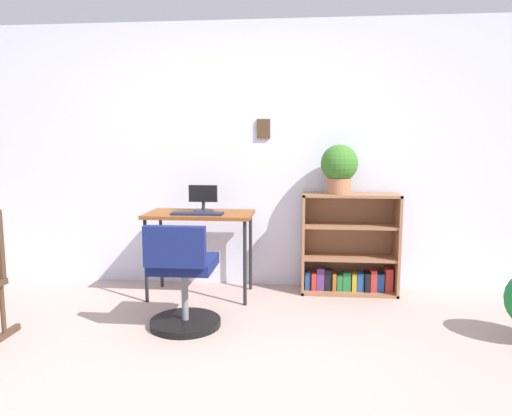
{
  "coord_description": "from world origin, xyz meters",
  "views": [
    {
      "loc": [
        0.61,
        -2.26,
        1.33
      ],
      "look_at": [
        0.25,
        1.48,
        0.82
      ],
      "focal_mm": 32.96,
      "sensor_mm": 36.0,
      "label": 1
    }
  ],
  "objects_px": {
    "monitor": "(203,199)",
    "office_chair": "(183,283)",
    "potted_plant_on_shelf": "(339,167)",
    "bookshelf_low": "(349,250)",
    "desk": "(200,221)",
    "keyboard": "(197,214)"
  },
  "relations": [
    {
      "from": "desk",
      "to": "bookshelf_low",
      "type": "bearing_deg",
      "value": 10.59
    },
    {
      "from": "keyboard",
      "to": "potted_plant_on_shelf",
      "type": "distance_m",
      "value": 1.3
    },
    {
      "from": "bookshelf_low",
      "to": "office_chair",
      "type": "bearing_deg",
      "value": -141.63
    },
    {
      "from": "keyboard",
      "to": "bookshelf_low",
      "type": "height_order",
      "value": "bookshelf_low"
    },
    {
      "from": "bookshelf_low",
      "to": "potted_plant_on_shelf",
      "type": "distance_m",
      "value": 0.76
    },
    {
      "from": "keyboard",
      "to": "monitor",
      "type": "bearing_deg",
      "value": 87.66
    },
    {
      "from": "potted_plant_on_shelf",
      "to": "monitor",
      "type": "bearing_deg",
      "value": -175.14
    },
    {
      "from": "monitor",
      "to": "keyboard",
      "type": "xyz_separation_m",
      "value": [
        -0.01,
        -0.21,
        -0.1
      ]
    },
    {
      "from": "desk",
      "to": "office_chair",
      "type": "xyz_separation_m",
      "value": [
        0.03,
        -0.77,
        -0.33
      ]
    },
    {
      "from": "office_chair",
      "to": "bookshelf_low",
      "type": "height_order",
      "value": "bookshelf_low"
    },
    {
      "from": "office_chair",
      "to": "monitor",
      "type": "bearing_deg",
      "value": 91.45
    },
    {
      "from": "monitor",
      "to": "bookshelf_low",
      "type": "relative_size",
      "value": 0.28
    },
    {
      "from": "monitor",
      "to": "bookshelf_low",
      "type": "xyz_separation_m",
      "value": [
        1.3,
        0.16,
        -0.47
      ]
    },
    {
      "from": "monitor",
      "to": "potted_plant_on_shelf",
      "type": "relative_size",
      "value": 0.59
    },
    {
      "from": "office_chair",
      "to": "potted_plant_on_shelf",
      "type": "relative_size",
      "value": 1.84
    },
    {
      "from": "desk",
      "to": "keyboard",
      "type": "distance_m",
      "value": 0.14
    },
    {
      "from": "monitor",
      "to": "office_chair",
      "type": "bearing_deg",
      "value": -88.55
    },
    {
      "from": "desk",
      "to": "bookshelf_low",
      "type": "distance_m",
      "value": 1.37
    },
    {
      "from": "monitor",
      "to": "bookshelf_low",
      "type": "bearing_deg",
      "value": 6.89
    },
    {
      "from": "monitor",
      "to": "keyboard",
      "type": "relative_size",
      "value": 0.58
    },
    {
      "from": "desk",
      "to": "keyboard",
      "type": "relative_size",
      "value": 2.11
    },
    {
      "from": "desk",
      "to": "bookshelf_low",
      "type": "height_order",
      "value": "bookshelf_low"
    }
  ]
}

